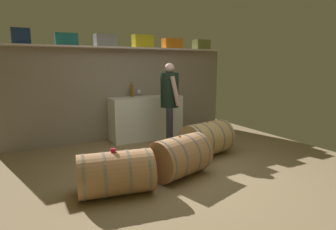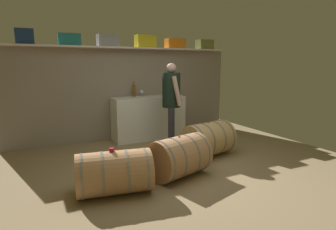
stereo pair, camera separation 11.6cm
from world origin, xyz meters
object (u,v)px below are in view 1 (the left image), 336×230
(toolcase_olive, at_px, (201,45))
(wine_barrel_flank, at_px, (180,156))
(toolcase_yellow, at_px, (143,41))
(work_cabinet, at_px, (146,118))
(toolcase_grey, at_px, (105,40))
(wine_barrel_far, at_px, (207,139))
(toolcase_navy, at_px, (21,36))
(toolcase_orange, at_px, (172,44))
(wine_glass, at_px, (139,92))
(winemaker_pouring, at_px, (170,96))
(tasting_cup, at_px, (113,150))
(toolcase_teal, at_px, (66,39))
(wine_barrel_near, at_px, (116,173))
(wine_bottle_amber, at_px, (132,90))

(toolcase_olive, distance_m, wine_barrel_flank, 3.59)
(toolcase_yellow, relative_size, work_cabinet, 0.28)
(toolcase_grey, xyz_separation_m, wine_barrel_far, (1.30, -1.77, -1.81))
(toolcase_navy, height_order, toolcase_orange, toolcase_navy)
(wine_glass, bearing_deg, toolcase_navy, 179.65)
(toolcase_grey, distance_m, winemaker_pouring, 1.76)
(toolcase_navy, xyz_separation_m, wine_glass, (2.23, -0.01, -1.10))
(toolcase_grey, height_order, tasting_cup, toolcase_grey)
(toolcase_grey, height_order, wine_barrel_far, toolcase_grey)
(work_cabinet, xyz_separation_m, winemaker_pouring, (0.16, -0.81, 0.55))
(toolcase_teal, xyz_separation_m, wine_barrel_near, (0.10, -2.50, -1.82))
(toolcase_navy, bearing_deg, wine_bottle_amber, -0.65)
(tasting_cup, height_order, winemaker_pouring, winemaker_pouring)
(toolcase_olive, bearing_deg, wine_glass, 179.01)
(toolcase_yellow, relative_size, wine_barrel_far, 0.45)
(toolcase_teal, xyz_separation_m, winemaker_pouring, (1.71, -0.98, -1.09))
(wine_glass, height_order, wine_barrel_near, wine_glass)
(toolcase_orange, distance_m, wine_barrel_far, 2.54)
(toolcase_yellow, bearing_deg, wine_barrel_near, -124.42)
(toolcase_olive, height_order, wine_glass, toolcase_olive)
(tasting_cup, bearing_deg, wine_glass, 60.94)
(toolcase_navy, bearing_deg, toolcase_olive, -0.13)
(toolcase_grey, distance_m, wine_glass, 1.29)
(toolcase_yellow, relative_size, winemaker_pouring, 0.26)
(toolcase_yellow, height_order, wine_glass, toolcase_yellow)
(toolcase_teal, bearing_deg, wine_glass, 2.50)
(winemaker_pouring, bearing_deg, toolcase_yellow, -145.63)
(wine_barrel_far, height_order, winemaker_pouring, winemaker_pouring)
(toolcase_olive, xyz_separation_m, wine_bottle_amber, (-1.83, -0.02, -1.02))
(toolcase_grey, height_order, toolcase_yellow, toolcase_yellow)
(work_cabinet, xyz_separation_m, wine_barrel_flank, (-0.44, -2.19, -0.17))
(wine_barrel_near, distance_m, wine_barrel_far, 2.07)
(wine_barrel_near, bearing_deg, work_cabinet, 67.77)
(toolcase_yellow, bearing_deg, toolcase_navy, 176.08)
(work_cabinet, height_order, wine_barrel_far, work_cabinet)
(toolcase_olive, relative_size, tasting_cup, 6.28)
(work_cabinet, bearing_deg, wine_barrel_far, -73.05)
(toolcase_navy, relative_size, toolcase_yellow, 0.71)
(toolcase_navy, height_order, toolcase_grey, toolcase_navy)
(toolcase_grey, relative_size, wine_barrel_far, 0.42)
(toolcase_yellow, distance_m, wine_glass, 1.10)
(wine_barrel_far, xyz_separation_m, wine_barrel_flank, (-0.93, -0.59, -0.00))
(toolcase_yellow, bearing_deg, wine_glass, -177.26)
(toolcase_grey, distance_m, work_cabinet, 1.84)
(toolcase_orange, bearing_deg, wine_barrel_near, -129.73)
(toolcase_orange, bearing_deg, wine_barrel_flank, -114.95)
(toolcase_orange, relative_size, wine_barrel_far, 0.44)
(toolcase_olive, relative_size, wine_barrel_near, 0.38)
(toolcase_teal, height_order, wine_barrel_flank, toolcase_teal)
(wine_bottle_amber, relative_size, wine_glass, 2.26)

